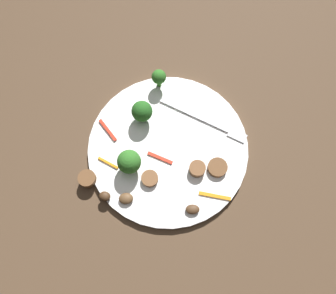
{
  "coord_description": "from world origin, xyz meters",
  "views": [
    {
      "loc": [
        0.07,
        -0.2,
        0.62
      ],
      "look_at": [
        0.0,
        0.0,
        0.01
      ],
      "focal_mm": 36.97,
      "sensor_mm": 36.0,
      "label": 1
    }
  ],
  "objects_px": {
    "plate": "(168,148)",
    "sausage_slice_0": "(217,168)",
    "sausage_slice_3": "(87,178)",
    "pepper_strip_2": "(160,158)",
    "pepper_strip_3": "(108,163)",
    "mushroom_1": "(193,209)",
    "broccoli_floret_1": "(129,162)",
    "sausage_slice_2": "(197,169)",
    "broccoli_floret_0": "(159,77)",
    "mushroom_2": "(105,196)",
    "pepper_strip_1": "(108,130)",
    "mushroom_0": "(126,199)",
    "sausage_slice_1": "(150,179)",
    "pepper_strip_0": "(215,196)",
    "broccoli_floret_2": "(142,111)",
    "fork": "(209,123)"
  },
  "relations": [
    {
      "from": "broccoli_floret_2",
      "to": "mushroom_1",
      "type": "relative_size",
      "value": 2.01
    },
    {
      "from": "mushroom_0",
      "to": "pepper_strip_2",
      "type": "xyz_separation_m",
      "value": [
        0.03,
        0.09,
        -0.0
      ]
    },
    {
      "from": "sausage_slice_0",
      "to": "mushroom_1",
      "type": "height_order",
      "value": "same"
    },
    {
      "from": "mushroom_0",
      "to": "sausage_slice_3",
      "type": "bearing_deg",
      "value": 171.85
    },
    {
      "from": "sausage_slice_1",
      "to": "pepper_strip_2",
      "type": "distance_m",
      "value": 0.04
    },
    {
      "from": "fork",
      "to": "plate",
      "type": "bearing_deg",
      "value": -120.98
    },
    {
      "from": "sausage_slice_0",
      "to": "mushroom_0",
      "type": "distance_m",
      "value": 0.17
    },
    {
      "from": "plate",
      "to": "pepper_strip_3",
      "type": "bearing_deg",
      "value": -145.03
    },
    {
      "from": "broccoli_floret_0",
      "to": "sausage_slice_1",
      "type": "relative_size",
      "value": 1.46
    },
    {
      "from": "fork",
      "to": "pepper_strip_3",
      "type": "relative_size",
      "value": 4.32
    },
    {
      "from": "pepper_strip_1",
      "to": "pepper_strip_2",
      "type": "height_order",
      "value": "pepper_strip_1"
    },
    {
      "from": "mushroom_1",
      "to": "mushroom_2",
      "type": "distance_m",
      "value": 0.16
    },
    {
      "from": "mushroom_1",
      "to": "pepper_strip_3",
      "type": "xyz_separation_m",
      "value": [
        -0.17,
        0.03,
        -0.0
      ]
    },
    {
      "from": "broccoli_floret_1",
      "to": "sausage_slice_0",
      "type": "relative_size",
      "value": 1.44
    },
    {
      "from": "sausage_slice_0",
      "to": "pepper_strip_3",
      "type": "bearing_deg",
      "value": -163.91
    },
    {
      "from": "sausage_slice_3",
      "to": "pepper_strip_3",
      "type": "distance_m",
      "value": 0.05
    },
    {
      "from": "fork",
      "to": "pepper_strip_0",
      "type": "height_order",
      "value": "same"
    },
    {
      "from": "plate",
      "to": "mushroom_0",
      "type": "distance_m",
      "value": 0.12
    },
    {
      "from": "broccoli_floret_0",
      "to": "pepper_strip_2",
      "type": "distance_m",
      "value": 0.16
    },
    {
      "from": "plate",
      "to": "pepper_strip_2",
      "type": "height_order",
      "value": "pepper_strip_2"
    },
    {
      "from": "broccoli_floret_0",
      "to": "mushroom_2",
      "type": "bearing_deg",
      "value": -93.69
    },
    {
      "from": "broccoli_floret_1",
      "to": "sausage_slice_1",
      "type": "distance_m",
      "value": 0.05
    },
    {
      "from": "sausage_slice_1",
      "to": "pepper_strip_1",
      "type": "xyz_separation_m",
      "value": [
        -0.11,
        0.06,
        -0.0
      ]
    },
    {
      "from": "mushroom_2",
      "to": "pepper_strip_0",
      "type": "bearing_deg",
      "value": 19.29
    },
    {
      "from": "pepper_strip_3",
      "to": "mushroom_1",
      "type": "bearing_deg",
      "value": -10.47
    },
    {
      "from": "sausage_slice_3",
      "to": "pepper_strip_2",
      "type": "relative_size",
      "value": 0.64
    },
    {
      "from": "plate",
      "to": "broccoli_floret_1",
      "type": "height_order",
      "value": "broccoli_floret_1"
    },
    {
      "from": "fork",
      "to": "sausage_slice_3",
      "type": "height_order",
      "value": "sausage_slice_3"
    },
    {
      "from": "mushroom_1",
      "to": "mushroom_0",
      "type": "bearing_deg",
      "value": -170.39
    },
    {
      "from": "mushroom_2",
      "to": "pepper_strip_1",
      "type": "bearing_deg",
      "value": 110.11
    },
    {
      "from": "sausage_slice_3",
      "to": "pepper_strip_0",
      "type": "distance_m",
      "value": 0.23
    },
    {
      "from": "mushroom_0",
      "to": "pepper_strip_3",
      "type": "distance_m",
      "value": 0.08
    },
    {
      "from": "fork",
      "to": "pepper_strip_3",
      "type": "distance_m",
      "value": 0.2
    },
    {
      "from": "sausage_slice_2",
      "to": "sausage_slice_3",
      "type": "height_order",
      "value": "sausage_slice_2"
    },
    {
      "from": "sausage_slice_0",
      "to": "pepper_strip_1",
      "type": "xyz_separation_m",
      "value": [
        -0.22,
        0.0,
        -0.0
      ]
    },
    {
      "from": "broccoli_floret_0",
      "to": "sausage_slice_2",
      "type": "bearing_deg",
      "value": -49.37
    },
    {
      "from": "pepper_strip_1",
      "to": "broccoli_floret_1",
      "type": "bearing_deg",
      "value": -38.27
    },
    {
      "from": "mushroom_1",
      "to": "sausage_slice_2",
      "type": "bearing_deg",
      "value": 100.93
    },
    {
      "from": "plate",
      "to": "sausage_slice_0",
      "type": "xyz_separation_m",
      "value": [
        0.1,
        -0.01,
        0.01
      ]
    },
    {
      "from": "sausage_slice_1",
      "to": "pepper_strip_0",
      "type": "xyz_separation_m",
      "value": [
        0.12,
        0.01,
        -0.0
      ]
    },
    {
      "from": "sausage_slice_3",
      "to": "mushroom_2",
      "type": "distance_m",
      "value": 0.05
    },
    {
      "from": "mushroom_1",
      "to": "pepper_strip_0",
      "type": "xyz_separation_m",
      "value": [
        0.03,
        0.04,
        -0.0
      ]
    },
    {
      "from": "sausage_slice_1",
      "to": "pepper_strip_0",
      "type": "relative_size",
      "value": 0.53
    },
    {
      "from": "broccoli_floret_2",
      "to": "mushroom_2",
      "type": "xyz_separation_m",
      "value": [
        -0.01,
        -0.17,
        -0.02
      ]
    },
    {
      "from": "pepper_strip_3",
      "to": "pepper_strip_1",
      "type": "bearing_deg",
      "value": 112.79
    },
    {
      "from": "mushroom_0",
      "to": "mushroom_1",
      "type": "height_order",
      "value": "mushroom_0"
    },
    {
      "from": "mushroom_2",
      "to": "pepper_strip_0",
      "type": "height_order",
      "value": "mushroom_2"
    },
    {
      "from": "sausage_slice_0",
      "to": "mushroom_2",
      "type": "distance_m",
      "value": 0.21
    },
    {
      "from": "mushroom_2",
      "to": "broccoli_floret_0",
      "type": "bearing_deg",
      "value": 86.31
    },
    {
      "from": "plate",
      "to": "sausage_slice_2",
      "type": "bearing_deg",
      "value": -21.26
    }
  ]
}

